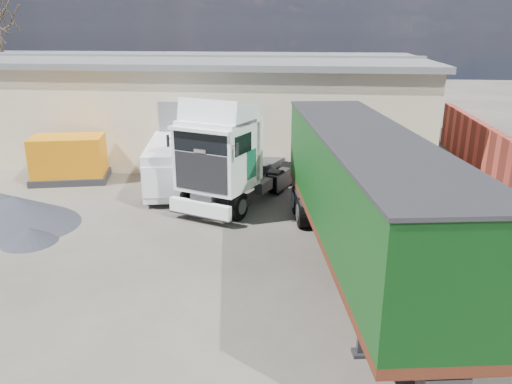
# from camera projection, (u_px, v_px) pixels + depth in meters

# --- Properties ---
(ground) EXTENTS (120.00, 120.00, 0.00)m
(ground) POSITION_uv_depth(u_px,v_px,m) (196.00, 273.00, 14.77)
(ground) COLOR #2A2722
(ground) RESTS_ON ground
(warehouse) EXTENTS (30.60, 12.60, 5.42)m
(warehouse) POSITION_uv_depth(u_px,v_px,m) (157.00, 102.00, 29.67)
(warehouse) COLOR beige
(warehouse) RESTS_ON ground
(tractor_unit) EXTENTS (4.68, 7.02, 4.49)m
(tractor_unit) POSITION_uv_depth(u_px,v_px,m) (229.00, 161.00, 19.80)
(tractor_unit) COLOR black
(tractor_unit) RESTS_ON ground
(box_trailer) EXTENTS (4.72, 12.84, 4.18)m
(box_trailer) POSITION_uv_depth(u_px,v_px,m) (362.00, 189.00, 14.21)
(box_trailer) COLOR #2D2D30
(box_trailer) RESTS_ON ground
(panel_van) EXTENTS (3.07, 5.57, 2.15)m
(panel_van) POSITION_uv_depth(u_px,v_px,m) (174.00, 167.00, 21.84)
(panel_van) COLOR black
(panel_van) RESTS_ON ground
(orange_skip) EXTENTS (3.83, 2.90, 2.13)m
(orange_skip) POSITION_uv_depth(u_px,v_px,m) (69.00, 162.00, 23.38)
(orange_skip) COLOR #2D2D30
(orange_skip) RESTS_ON ground
(gravel_heap) EXTENTS (6.42, 6.42, 1.05)m
(gravel_heap) POSITION_uv_depth(u_px,v_px,m) (14.00, 210.00, 18.51)
(gravel_heap) COLOR black
(gravel_heap) RESTS_ON ground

